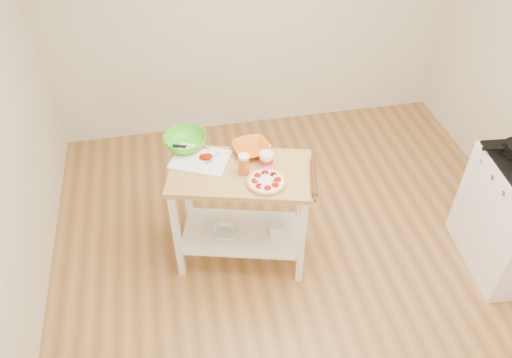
{
  "coord_description": "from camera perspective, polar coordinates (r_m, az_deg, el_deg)",
  "views": [
    {
      "loc": [
        -0.87,
        -2.22,
        3.2
      ],
      "look_at": [
        -0.36,
        0.37,
        0.84
      ],
      "focal_mm": 35.0,
      "sensor_mm": 36.0,
      "label": 1
    }
  ],
  "objects": [
    {
      "name": "shelf_glass_bowl",
      "position": [
        3.93,
        -3.61,
        -6.04
      ],
      "size": [
        0.29,
        0.29,
        0.07
      ],
      "primitive_type": "imported",
      "rotation": [
        0.0,
        0.0,
        -0.6
      ],
      "color": "silver",
      "rests_on": "prep_island"
    },
    {
      "name": "prep_island",
      "position": [
        3.7,
        -1.71,
        -2.13
      ],
      "size": [
        1.11,
        0.79,
        0.9
      ],
      "rotation": [
        0.0,
        0.0,
        -0.26
      ],
      "color": "#B38C49",
      "rests_on": "ground"
    },
    {
      "name": "green_bowl",
      "position": [
        3.74,
        -8.08,
        4.28
      ],
      "size": [
        0.36,
        0.36,
        0.1
      ],
      "primitive_type": "imported",
      "rotation": [
        0.0,
        0.0,
        -0.15
      ],
      "color": "#49C71F",
      "rests_on": "prep_island"
    },
    {
      "name": "pizza",
      "position": [
        3.41,
        1.18,
        -0.29
      ],
      "size": [
        0.27,
        0.27,
        0.04
      ],
      "rotation": [
        0.0,
        0.0,
        -0.36
      ],
      "color": "#E59E62",
      "rests_on": "prep_island"
    },
    {
      "name": "shelf_bin",
      "position": [
        3.92,
        2.44,
        -5.76
      ],
      "size": [
        0.13,
        0.13,
        0.11
      ],
      "primitive_type": "cube",
      "rotation": [
        0.0,
        0.0,
        -0.26
      ],
      "color": "white",
      "rests_on": "prep_island"
    },
    {
      "name": "knife",
      "position": [
        3.74,
        -8.03,
        3.69
      ],
      "size": [
        0.27,
        0.1,
        0.01
      ],
      "rotation": [
        0.0,
        0.0,
        -0.33
      ],
      "color": "silver",
      "rests_on": "cutting_board"
    },
    {
      "name": "cutting_board",
      "position": [
        3.63,
        -6.4,
        2.32
      ],
      "size": [
        0.49,
        0.44,
        0.04
      ],
      "rotation": [
        0.0,
        0.0,
        -0.44
      ],
      "color": "white",
      "rests_on": "prep_island"
    },
    {
      "name": "room_shell",
      "position": [
        3.02,
        8.04,
        3.45
      ],
      "size": [
        4.04,
        4.54,
        2.74
      ],
      "color": "#A26F3C",
      "rests_on": "ground"
    },
    {
      "name": "rolling_pin",
      "position": [
        3.45,
        6.59,
        0.09
      ],
      "size": [
        0.12,
        0.35,
        0.04
      ],
      "primitive_type": "cylinder",
      "rotation": [
        1.57,
        0.0,
        -0.24
      ],
      "color": "brown",
      "rests_on": "prep_island"
    },
    {
      "name": "spatula",
      "position": [
        3.62,
        -5.06,
        2.37
      ],
      "size": [
        0.13,
        0.11,
        0.01
      ],
      "rotation": [
        0.0,
        0.0,
        0.48
      ],
      "color": "teal",
      "rests_on": "cutting_board"
    },
    {
      "name": "orange_bowl",
      "position": [
        3.66,
        -0.53,
        3.47
      ],
      "size": [
        0.31,
        0.31,
        0.07
      ],
      "primitive_type": "imported",
      "rotation": [
        0.0,
        0.0,
        0.16
      ],
      "color": "orange",
      "rests_on": "prep_island"
    },
    {
      "name": "beer_pint",
      "position": [
        3.45,
        -1.39,
        1.7
      ],
      "size": [
        0.08,
        0.08,
        0.16
      ],
      "color": "#B95C21",
      "rests_on": "prep_island"
    },
    {
      "name": "yogurt_tub",
      "position": [
        3.52,
        1.18,
        2.2
      ],
      "size": [
        0.1,
        0.1,
        0.21
      ],
      "color": "white",
      "rests_on": "prep_island"
    }
  ]
}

